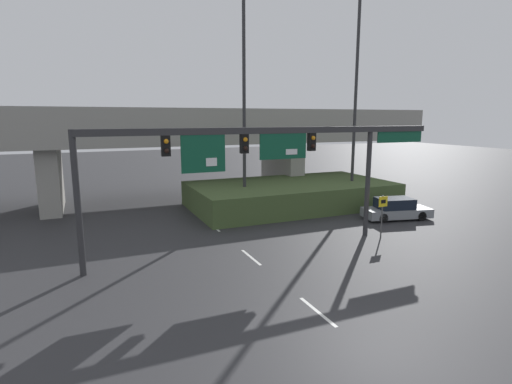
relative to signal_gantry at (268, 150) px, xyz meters
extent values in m
plane|color=#2D2D30|center=(-1.27, -9.78, -5.30)|extent=(160.00, 160.00, 0.00)
cube|color=silver|center=(-1.27, -7.03, -5.29)|extent=(0.14, 2.40, 0.01)
cube|color=silver|center=(-1.27, -0.83, -5.29)|extent=(0.14, 2.40, 0.01)
cube|color=silver|center=(-1.27, 5.37, -5.29)|extent=(0.14, 2.40, 0.01)
cube|color=silver|center=(-1.27, 11.57, -5.29)|extent=(0.14, 2.40, 0.01)
cylinder|color=#2D2D30|center=(-9.00, 0.02, -2.09)|extent=(0.28, 0.28, 6.42)
cylinder|color=#2D2D30|center=(6.46, 0.02, -2.09)|extent=(0.28, 0.28, 6.42)
cube|color=#2D2D30|center=(0.67, 0.02, 0.96)|extent=(19.34, 0.32, 0.32)
cube|color=black|center=(-5.14, 0.02, 0.32)|extent=(0.40, 0.28, 0.95)
sphere|color=orange|center=(-5.14, -0.15, 0.54)|extent=(0.22, 0.22, 0.22)
sphere|color=black|center=(-5.14, -0.15, 0.11)|extent=(0.22, 0.22, 0.22)
cube|color=black|center=(-1.27, 0.02, 0.32)|extent=(0.40, 0.28, 0.95)
sphere|color=orange|center=(-1.27, -0.15, 0.54)|extent=(0.22, 0.22, 0.22)
sphere|color=black|center=(-1.27, -0.15, 0.11)|extent=(0.22, 0.22, 0.22)
cube|color=black|center=(2.59, 0.02, 0.32)|extent=(0.40, 0.28, 0.95)
sphere|color=orange|center=(2.59, -0.15, 0.54)|extent=(0.22, 0.22, 0.22)
sphere|color=black|center=(2.59, -0.15, 0.11)|extent=(0.22, 0.22, 0.22)
cube|color=#0F4C33|center=(-3.40, -0.08, -0.09)|extent=(2.15, 0.08, 1.78)
cube|color=white|center=(-3.02, -0.13, -0.49)|extent=(0.54, 0.03, 0.39)
cube|color=#0F4C33|center=(0.86, -0.08, 0.15)|extent=(2.64, 0.08, 1.31)
cube|color=white|center=(1.32, -0.13, -0.15)|extent=(0.66, 0.03, 0.29)
cube|color=#0F4C33|center=(8.59, -0.04, 0.48)|extent=(3.28, 0.07, 0.64)
cylinder|color=#4C4C4C|center=(6.90, -0.83, -4.03)|extent=(0.08, 0.08, 2.53)
cube|color=yellow|center=(6.90, -0.87, -3.12)|extent=(0.60, 0.03, 0.60)
cube|color=black|center=(6.90, -0.89, -3.12)|extent=(0.33, 0.01, 0.21)
cylinder|color=#2D2D30|center=(11.15, 7.70, 2.63)|extent=(0.24, 0.24, 15.85)
cylinder|color=#2D2D30|center=(2.16, 8.59, 3.06)|extent=(0.24, 0.24, 16.72)
cube|color=gray|center=(-1.27, 14.84, 0.45)|extent=(45.66, 7.76, 1.92)
cube|color=gray|center=(-1.27, 11.16, 1.86)|extent=(45.66, 0.40, 0.90)
cube|color=gray|center=(-10.97, 14.84, -2.90)|extent=(1.40, 6.21, 4.79)
cube|color=gray|center=(8.43, 14.84, -2.90)|extent=(1.40, 6.21, 4.79)
cube|color=#42562D|center=(6.18, 8.83, -4.36)|extent=(15.47, 8.35, 1.87)
cube|color=gray|center=(10.92, 2.30, -4.83)|extent=(4.85, 2.73, 0.61)
cube|color=black|center=(10.74, 2.34, -4.18)|extent=(2.67, 2.09, 0.71)
cylinder|color=black|center=(12.47, 2.76, -4.98)|extent=(0.67, 0.35, 0.64)
cylinder|color=black|center=(12.14, 1.22, -4.98)|extent=(0.67, 0.35, 0.64)
cylinder|color=black|center=(9.71, 3.37, -4.98)|extent=(0.67, 0.35, 0.64)
cylinder|color=black|center=(9.37, 1.83, -4.98)|extent=(0.67, 0.35, 0.64)
camera|label=1|loc=(-8.63, -18.41, 1.59)|focal=28.00mm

